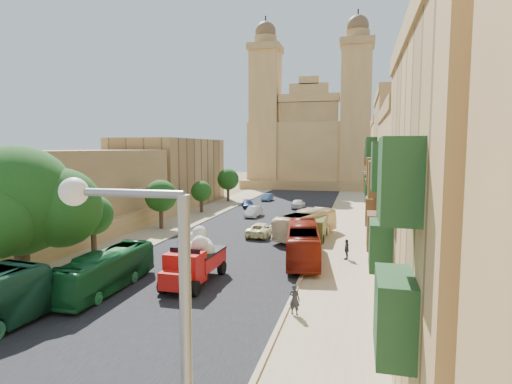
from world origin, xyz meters
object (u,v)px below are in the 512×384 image
at_px(car_white_a, 253,212).
at_px(pedestrian_c, 347,250).
at_px(street_tree_a, 93,215).
at_px(car_white_b, 298,204).
at_px(bus_cream_east, 306,224).
at_px(car_dkblue, 248,204).
at_px(church, 312,144).
at_px(red_truck, 194,259).
at_px(street_tree_d, 228,179).
at_px(street_tree_b, 161,196).
at_px(bus_green_north, 106,271).
at_px(streetlamp, 158,377).
at_px(pedestrian_a, 295,299).
at_px(bus_red_east, 303,243).
at_px(olive_pickup, 314,229).
at_px(car_blue_b, 267,197).
at_px(street_tree_c, 201,191).
at_px(ficus_tree, 20,204).
at_px(car_blue_a, 186,243).
at_px(car_cream, 262,229).

xyz_separation_m(car_white_a, pedestrian_c, (12.05, -18.36, 0.14)).
bearing_deg(street_tree_a, car_white_a, 70.60).
height_order(car_white_a, car_white_b, car_white_b).
height_order(bus_cream_east, car_dkblue, bus_cream_east).
height_order(church, street_tree_a, church).
bearing_deg(street_tree_a, red_truck, -23.84).
bearing_deg(car_dkblue, pedestrian_c, -79.50).
height_order(street_tree_d, car_white_a, street_tree_d).
xyz_separation_m(street_tree_b, bus_green_north, (5.78, -19.22, -2.32)).
height_order(streetlamp, pedestrian_a, streetlamp).
distance_m(bus_green_north, bus_red_east, 14.54).
relative_size(car_dkblue, pedestrian_c, 2.40).
distance_m(bus_green_north, pedestrian_a, 11.77).
height_order(olive_pickup, car_blue_b, olive_pickup).
relative_size(church, street_tree_a, 7.30).
bearing_deg(street_tree_c, red_truck, -69.92).
bearing_deg(car_blue_b, street_tree_d, -156.25).
relative_size(street_tree_a, pedestrian_a, 3.06).
xyz_separation_m(ficus_tree, bus_red_east, (15.92, 10.60, -3.85)).
relative_size(bus_green_north, car_dkblue, 2.26).
xyz_separation_m(street_tree_b, streetlamp, (17.72, -36.00, 1.67)).
relative_size(red_truck, car_blue_a, 1.77).
relative_size(olive_pickup, car_cream, 1.04).
bearing_deg(bus_red_east, car_cream, -65.78).
xyz_separation_m(bus_green_north, bus_cream_east, (9.95, 18.23, 0.10)).
relative_size(bus_red_east, car_white_a, 2.49).
relative_size(bus_cream_east, car_blue_a, 2.68).
xyz_separation_m(red_truck, pedestrian_c, (9.32, 8.22, -0.77)).
bearing_deg(olive_pickup, street_tree_d, 123.03).
height_order(red_truck, olive_pickup, red_truck).
relative_size(street_tree_c, car_blue_b, 1.19).
bearing_deg(ficus_tree, car_blue_a, 63.77).
relative_size(car_blue_a, car_dkblue, 0.91).
distance_m(church, car_blue_b, 29.92).
bearing_deg(street_tree_a, bus_cream_east, 35.00).
bearing_deg(car_cream, street_tree_d, -61.45).
bearing_deg(ficus_tree, streetlamp, -43.03).
relative_size(street_tree_c, car_white_a, 1.06).
bearing_deg(car_white_b, pedestrian_c, 108.05).
height_order(bus_cream_east, car_white_b, bus_cream_east).
distance_m(street_tree_b, car_blue_a, 10.82).
xyz_separation_m(bus_green_north, pedestrian_a, (11.72, -1.06, -0.40)).
bearing_deg(street_tree_c, car_dkblue, 47.82).
height_order(street_tree_a, car_cream, street_tree_a).
bearing_deg(street_tree_a, pedestrian_a, -25.31).
bearing_deg(church, car_blue_a, -93.31).
relative_size(car_dkblue, car_blue_b, 1.08).
bearing_deg(car_blue_a, bus_cream_east, 21.15).
distance_m(street_tree_c, street_tree_d, 12.02).
relative_size(car_white_a, pedestrian_a, 2.46).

